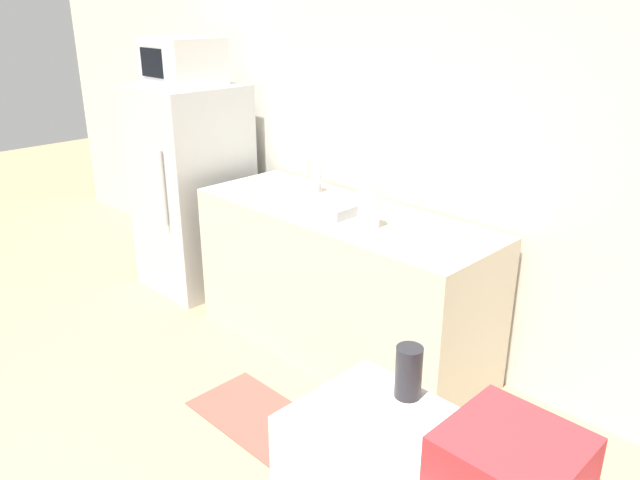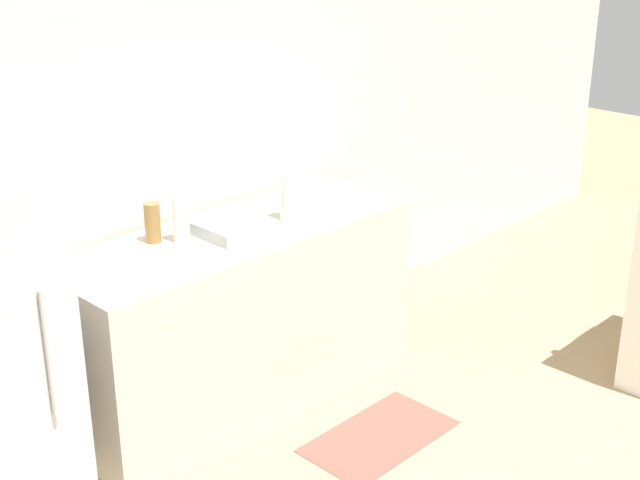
{
  "view_description": "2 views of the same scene",
  "coord_description": "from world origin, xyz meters",
  "px_view_note": "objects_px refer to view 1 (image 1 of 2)",
  "views": [
    {
      "loc": [
        2.16,
        0.38,
        2.0
      ],
      "look_at": [
        0.34,
        2.2,
        1.0
      ],
      "focal_mm": 35.0,
      "sensor_mm": 36.0,
      "label": 1
    },
    {
      "loc": [
        -2.67,
        -0.26,
        2.39
      ],
      "look_at": [
        -0.1,
        2.24,
        0.99
      ],
      "focal_mm": 50.0,
      "sensor_mm": 36.0,
      "label": 2
    }
  ],
  "objects_px": {
    "refrigerator": "(193,189)",
    "bottle_short": "(315,177)",
    "microwave": "(183,61)",
    "jar": "(409,372)",
    "paper_towel_roll": "(369,205)",
    "basket": "(511,465)",
    "bottle_tall": "(315,180)"
  },
  "relations": [
    {
      "from": "microwave",
      "to": "paper_towel_roll",
      "type": "bearing_deg",
      "value": -1.6
    },
    {
      "from": "refrigerator",
      "to": "microwave",
      "type": "distance_m",
      "value": 0.88
    },
    {
      "from": "refrigerator",
      "to": "bottle_short",
      "type": "relative_size",
      "value": 7.72
    },
    {
      "from": "microwave",
      "to": "bottle_tall",
      "type": "xyz_separation_m",
      "value": [
        1.14,
        0.11,
        -0.61
      ]
    },
    {
      "from": "jar",
      "to": "microwave",
      "type": "bearing_deg",
      "value": 155.17
    },
    {
      "from": "bottle_short",
      "to": "refrigerator",
      "type": "bearing_deg",
      "value": -169.27
    },
    {
      "from": "refrigerator",
      "to": "paper_towel_roll",
      "type": "height_order",
      "value": "refrigerator"
    },
    {
      "from": "basket",
      "to": "bottle_short",
      "type": "bearing_deg",
      "value": 143.15
    },
    {
      "from": "microwave",
      "to": "bottle_tall",
      "type": "bearing_deg",
      "value": 5.55
    },
    {
      "from": "microwave",
      "to": "bottle_tall",
      "type": "height_order",
      "value": "microwave"
    },
    {
      "from": "refrigerator",
      "to": "microwave",
      "type": "bearing_deg",
      "value": -105.91
    },
    {
      "from": "bottle_tall",
      "to": "basket",
      "type": "distance_m",
      "value": 2.65
    },
    {
      "from": "paper_towel_roll",
      "to": "jar",
      "type": "bearing_deg",
      "value": -46.39
    },
    {
      "from": "microwave",
      "to": "basket",
      "type": "bearing_deg",
      "value": -24.22
    },
    {
      "from": "bottle_short",
      "to": "jar",
      "type": "bearing_deg",
      "value": -39.37
    },
    {
      "from": "bottle_tall",
      "to": "jar",
      "type": "relative_size",
      "value": 1.75
    },
    {
      "from": "jar",
      "to": "basket",
      "type": "bearing_deg",
      "value": -18.31
    },
    {
      "from": "bottle_short",
      "to": "basket",
      "type": "xyz_separation_m",
      "value": [
        2.22,
        -1.67,
        0.21
      ]
    },
    {
      "from": "refrigerator",
      "to": "bottle_tall",
      "type": "distance_m",
      "value": 1.17
    },
    {
      "from": "bottle_tall",
      "to": "jar",
      "type": "distance_m",
      "value": 2.34
    },
    {
      "from": "microwave",
      "to": "jar",
      "type": "bearing_deg",
      "value": -24.83
    },
    {
      "from": "bottle_short",
      "to": "jar",
      "type": "height_order",
      "value": "jar"
    },
    {
      "from": "jar",
      "to": "paper_towel_roll",
      "type": "xyz_separation_m",
      "value": [
        -1.25,
        1.31,
        -0.19
      ]
    },
    {
      "from": "refrigerator",
      "to": "bottle_short",
      "type": "height_order",
      "value": "refrigerator"
    },
    {
      "from": "bottle_tall",
      "to": "bottle_short",
      "type": "distance_m",
      "value": 0.13
    },
    {
      "from": "bottle_short",
      "to": "basket",
      "type": "bearing_deg",
      "value": -36.85
    },
    {
      "from": "refrigerator",
      "to": "bottle_short",
      "type": "distance_m",
      "value": 1.09
    },
    {
      "from": "basket",
      "to": "jar",
      "type": "bearing_deg",
      "value": 161.69
    },
    {
      "from": "refrigerator",
      "to": "jar",
      "type": "xyz_separation_m",
      "value": [
        2.94,
        -1.36,
        0.46
      ]
    },
    {
      "from": "refrigerator",
      "to": "basket",
      "type": "relative_size",
      "value": 6.0
    },
    {
      "from": "refrigerator",
      "to": "microwave",
      "type": "height_order",
      "value": "microwave"
    },
    {
      "from": "bottle_short",
      "to": "paper_towel_roll",
      "type": "distance_m",
      "value": 0.69
    }
  ]
}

